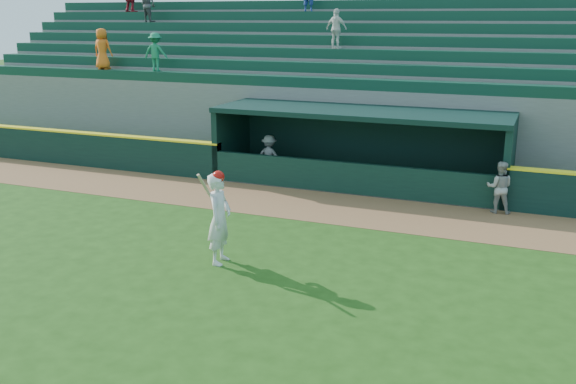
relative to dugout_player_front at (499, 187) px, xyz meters
name	(u,v)px	position (x,y,z in m)	size (l,w,h in m)	color
ground	(261,267)	(-4.48, -6.20, -0.73)	(120.00, 120.00, 0.00)	#1E4411
warning_track	(331,207)	(-4.48, -1.30, -0.73)	(40.00, 3.00, 0.01)	brown
field_wall_left	(38,145)	(-16.73, 0.35, -0.13)	(15.50, 0.30, 1.20)	black
wall_stripe_left	(37,129)	(-16.73, 0.35, 0.50)	(15.50, 0.32, 0.06)	yellow
dugout_player_front	(499,187)	(0.00, 0.00, 0.00)	(0.71, 0.56, 1.47)	#9C9C97
dugout_player_inside	(269,156)	(-7.60, 1.36, -0.01)	(0.94, 0.54, 1.45)	#9B9B96
dugout	(362,142)	(-4.48, 1.80, 0.62)	(9.40, 2.80, 2.46)	slate
stands	(395,95)	(-4.51, 6.37, 1.66)	(34.50, 6.26, 7.54)	slate
batter_at_plate	(219,218)	(-5.42, -6.29, 0.32)	(0.57, 0.87, 2.12)	silver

